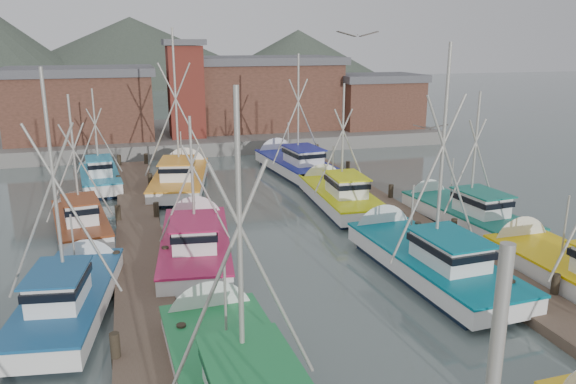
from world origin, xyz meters
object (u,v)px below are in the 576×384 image
object	(u,v)px
lookout_tower	(186,88)
boat_8	(196,242)
boat_12	(181,177)
boat_4	(236,379)

from	to	relation	value
lookout_tower	boat_8	bearing A→B (deg)	-95.47
boat_12	boat_4	bearing A→B (deg)	-81.16
lookout_tower	boat_8	size ratio (longest dim) A/B	0.86
lookout_tower	boat_4	world-z (taller)	lookout_tower
boat_4	boat_12	xyz separation A→B (m)	(0.83, 24.13, 0.01)
lookout_tower	boat_12	size ratio (longest dim) A/B	0.74
boat_4	boat_8	bearing A→B (deg)	86.01
lookout_tower	boat_4	size ratio (longest dim) A/B	0.82
lookout_tower	boat_4	distance (m)	38.00
boat_8	boat_4	bearing A→B (deg)	-84.22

